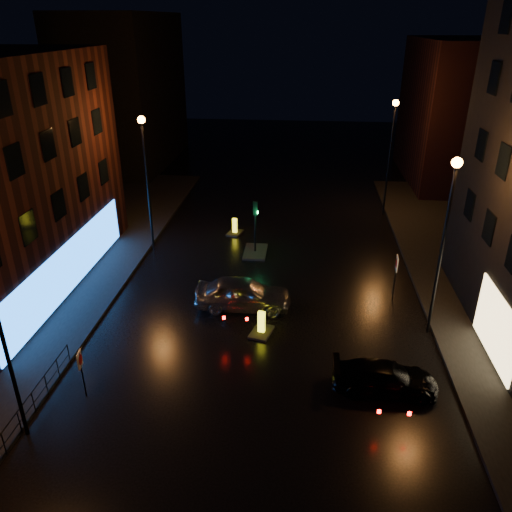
# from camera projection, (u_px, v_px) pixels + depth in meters

# --- Properties ---
(ground) EXTENTS (120.00, 120.00, 0.00)m
(ground) POSITION_uv_depth(u_px,v_px,m) (250.00, 409.00, 18.93)
(ground) COLOR black
(ground) RESTS_ON ground
(pavement_left) EXTENTS (12.00, 44.00, 0.15)m
(pavement_left) POSITION_uv_depth(u_px,v_px,m) (12.00, 288.00, 27.32)
(pavement_left) COLOR black
(pavement_left) RESTS_ON ground
(building_far_left) EXTENTS (8.00, 16.00, 14.00)m
(building_far_left) POSITION_uv_depth(u_px,v_px,m) (126.00, 91.00, 48.78)
(building_far_left) COLOR black
(building_far_left) RESTS_ON ground
(building_far_right) EXTENTS (8.00, 14.00, 12.00)m
(building_far_right) POSITION_uv_depth(u_px,v_px,m) (459.00, 112.00, 43.79)
(building_far_right) COLOR black
(building_far_right) RESTS_ON ground
(street_lamp_lfar) EXTENTS (0.44, 0.44, 8.37)m
(street_lamp_lfar) POSITION_uv_depth(u_px,v_px,m) (146.00, 164.00, 29.81)
(street_lamp_lfar) COLOR black
(street_lamp_lfar) RESTS_ON ground
(street_lamp_rnear) EXTENTS (0.44, 0.44, 8.37)m
(street_lamp_rnear) POSITION_uv_depth(u_px,v_px,m) (447.00, 222.00, 21.25)
(street_lamp_rnear) COLOR black
(street_lamp_rnear) RESTS_ON ground
(street_lamp_rfar) EXTENTS (0.44, 0.44, 8.37)m
(street_lamp_rfar) POSITION_uv_depth(u_px,v_px,m) (391.00, 140.00, 35.62)
(street_lamp_rfar) COLOR black
(street_lamp_rfar) RESTS_ON ground
(traffic_signal) EXTENTS (1.40, 2.40, 3.45)m
(traffic_signal) POSITION_uv_depth(u_px,v_px,m) (255.00, 245.00, 31.40)
(traffic_signal) COLOR black
(traffic_signal) RESTS_ON ground
(guard_railing) EXTENTS (0.05, 6.04, 1.00)m
(guard_railing) POSITION_uv_depth(u_px,v_px,m) (32.00, 398.00, 18.42)
(guard_railing) COLOR black
(guard_railing) RESTS_ON ground
(silver_hatchback) EXTENTS (4.85, 2.02, 1.64)m
(silver_hatchback) POSITION_uv_depth(u_px,v_px,m) (243.00, 294.00, 25.25)
(silver_hatchback) COLOR #929499
(silver_hatchback) RESTS_ON ground
(dark_sedan) EXTENTS (4.17, 1.76, 1.20)m
(dark_sedan) POSITION_uv_depth(u_px,v_px,m) (385.00, 378.00, 19.65)
(dark_sedan) COLOR black
(dark_sedan) RESTS_ON ground
(bollard_near) EXTENTS (1.21, 1.52, 1.17)m
(bollard_near) POSITION_uv_depth(u_px,v_px,m) (261.00, 329.00, 23.39)
(bollard_near) COLOR black
(bollard_near) RESTS_ON ground
(bollard_far) EXTENTS (1.15, 1.45, 1.11)m
(bollard_far) POSITION_uv_depth(u_px,v_px,m) (235.00, 230.00, 34.31)
(bollard_far) COLOR black
(bollard_far) RESTS_ON ground
(road_sign_left) EXTENTS (0.13, 0.51, 2.09)m
(road_sign_left) POSITION_uv_depth(u_px,v_px,m) (81.00, 364.00, 18.92)
(road_sign_left) COLOR black
(road_sign_left) RESTS_ON ground
(road_sign_right) EXTENTS (0.11, 0.58, 2.40)m
(road_sign_right) POSITION_uv_depth(u_px,v_px,m) (396.00, 267.00, 25.78)
(road_sign_right) COLOR black
(road_sign_right) RESTS_ON ground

